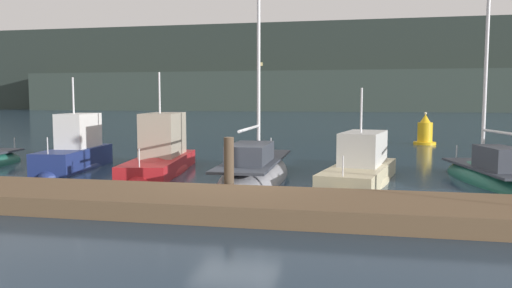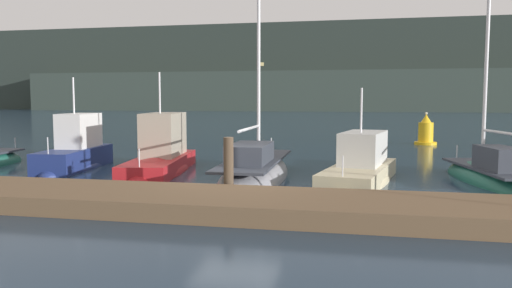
% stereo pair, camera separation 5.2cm
% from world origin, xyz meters
% --- Properties ---
extents(ground_plane, '(400.00, 400.00, 0.00)m').
position_xyz_m(ground_plane, '(0.00, 0.00, 0.00)').
color(ground_plane, '#1E3347').
extents(dock, '(37.46, 2.80, 0.45)m').
position_xyz_m(dock, '(0.00, -2.44, 0.23)').
color(dock, brown).
rests_on(dock, ground).
extents(mooring_pile_2, '(0.28, 0.28, 1.72)m').
position_xyz_m(mooring_pile_2, '(0.00, -0.79, 0.86)').
color(mooring_pile_2, '#4C3D2D').
rests_on(mooring_pile_2, ground).
extents(motorboat_berth_3, '(2.09, 4.98, 4.13)m').
position_xyz_m(motorboat_berth_3, '(-7.55, 3.81, 0.43)').
color(motorboat_berth_3, navy).
rests_on(motorboat_berth_3, ground).
extents(motorboat_berth_4, '(2.76, 6.62, 4.45)m').
position_xyz_m(motorboat_berth_4, '(-3.86, 3.65, 0.36)').
color(motorboat_berth_4, red).
rests_on(motorboat_berth_4, ground).
extents(sailboat_berth_5, '(2.18, 7.85, 12.45)m').
position_xyz_m(sailboat_berth_5, '(0.04, 2.60, 0.13)').
color(sailboat_berth_5, gray).
rests_on(sailboat_berth_5, ground).
extents(motorboat_berth_6, '(2.94, 6.14, 3.66)m').
position_xyz_m(motorboat_berth_6, '(3.60, 2.81, 0.27)').
color(motorboat_berth_6, beige).
rests_on(motorboat_berth_6, ground).
extents(sailboat_berth_7, '(2.66, 6.19, 8.24)m').
position_xyz_m(sailboat_berth_7, '(7.81, 3.57, 0.14)').
color(sailboat_berth_7, '#195647').
rests_on(sailboat_berth_7, ground).
extents(channel_buoy, '(1.33, 1.33, 1.98)m').
position_xyz_m(channel_buoy, '(7.51, 17.66, 0.74)').
color(channel_buoy, gold).
rests_on(channel_buoy, ground).
extents(hillside_backdrop, '(240.00, 23.00, 20.23)m').
position_xyz_m(hillside_backdrop, '(-0.35, 106.76, 9.31)').
color(hillside_backdrop, '#28332D').
rests_on(hillside_backdrop, ground).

